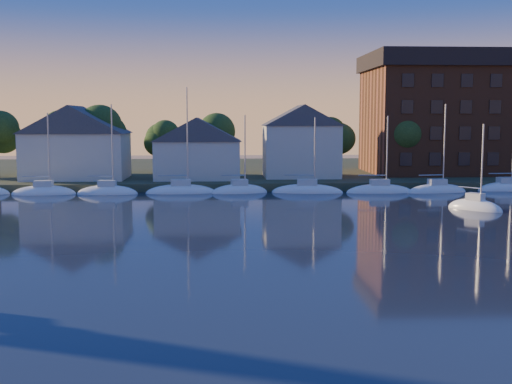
{
  "coord_description": "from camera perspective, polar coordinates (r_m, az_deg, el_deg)",
  "views": [
    {
      "loc": [
        -2.82,
        -28.12,
        8.92
      ],
      "look_at": [
        -0.13,
        22.0,
        3.17
      ],
      "focal_mm": 45.0,
      "sensor_mm": 36.0,
      "label": 1
    }
  ],
  "objects": [
    {
      "name": "drifting_sailboat_right",
      "position": [
        66.78,
        18.88,
        -1.42
      ],
      "size": [
        5.17,
        5.61,
        9.52
      ],
      "rotation": [
        0.0,
        0.0,
        -0.87
      ],
      "color": "white",
      "rests_on": "ground"
    },
    {
      "name": "moored_fleet",
      "position": [
        77.63,
        -3.92,
        -0.01
      ],
      "size": [
        79.5,
        2.4,
        12.05
      ],
      "color": "white",
      "rests_on": "ground"
    },
    {
      "name": "ground",
      "position": [
        29.63,
        2.57,
        -10.99
      ],
      "size": [
        260.0,
        260.0,
        0.0
      ],
      "primitive_type": "plane",
      "color": "black",
      "rests_on": "ground"
    },
    {
      "name": "tree_line",
      "position": [
        91.26,
        -0.05,
        5.43
      ],
      "size": [
        93.4,
        5.4,
        8.9
      ],
      "color": "#3C291B",
      "rests_on": "shoreline_land"
    },
    {
      "name": "clubhouse_east",
      "position": [
        87.84,
        4.02,
        4.61
      ],
      "size": [
        10.5,
        8.4,
        9.8
      ],
      "color": "silver",
      "rests_on": "shoreline_land"
    },
    {
      "name": "wooden_dock",
      "position": [
        80.66,
        -1.05,
        0.18
      ],
      "size": [
        120.0,
        3.0,
        1.0
      ],
      "primitive_type": "cube",
      "color": "brown",
      "rests_on": "ground"
    },
    {
      "name": "clubhouse_west",
      "position": [
        88.28,
        -15.67,
        4.35
      ],
      "size": [
        13.65,
        9.45,
        9.64
      ],
      "color": "silver",
      "rests_on": "shoreline_land"
    },
    {
      "name": "condo_block",
      "position": [
        100.09,
        18.64,
        6.69
      ],
      "size": [
        31.0,
        17.0,
        17.4
      ],
      "color": "brown",
      "rests_on": "shoreline_land"
    },
    {
      "name": "clubhouse_centre",
      "position": [
        85.26,
        -5.22,
        3.96
      ],
      "size": [
        11.55,
        8.4,
        8.08
      ],
      "color": "silver",
      "rests_on": "shoreline_land"
    },
    {
      "name": "shoreline_land",
      "position": [
        103.54,
        -1.5,
        1.59
      ],
      "size": [
        160.0,
        50.0,
        2.0
      ],
      "primitive_type": "cube",
      "color": "#3A4226",
      "rests_on": "ground"
    }
  ]
}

